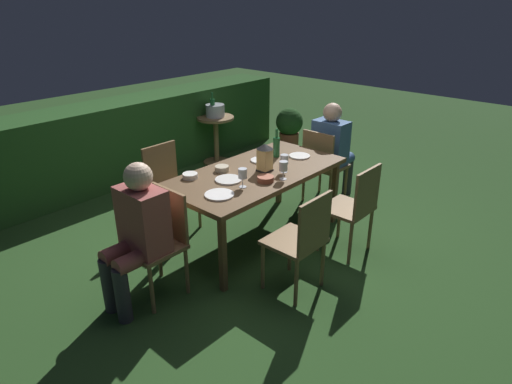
{
  "coord_description": "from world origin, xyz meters",
  "views": [
    {
      "loc": [
        -2.89,
        -2.59,
        2.23
      ],
      "look_at": [
        0.0,
        0.0,
        0.51
      ],
      "focal_mm": 31.21,
      "sensor_mm": 36.0,
      "label": 1
    }
  ],
  "objects": [
    {
      "name": "ground_plane",
      "position": [
        0.0,
        0.0,
        0.0
      ],
      "size": [
        16.0,
        16.0,
        0.0
      ],
      "primitive_type": "plane",
      "color": "#26471E"
    },
    {
      "name": "dining_table",
      "position": [
        0.0,
        0.0,
        0.67
      ],
      "size": [
        1.76,
        0.88,
        0.72
      ],
      "color": "brown",
      "rests_on": "ground"
    },
    {
      "name": "chair_head_near",
      "position": [
        -1.13,
        0.0,
        0.49
      ],
      "size": [
        0.4,
        0.42,
        0.87
      ],
      "color": "brown",
      "rests_on": "ground"
    },
    {
      "name": "person_in_rust",
      "position": [
        -1.33,
        0.0,
        0.64
      ],
      "size": [
        0.48,
        0.38,
        1.15
      ],
      "color": "#9E4C47",
      "rests_on": "ground"
    },
    {
      "name": "chair_side_left_a",
      "position": [
        -0.4,
        -0.83,
        0.49
      ],
      "size": [
        0.42,
        0.4,
        0.87
      ],
      "color": "brown",
      "rests_on": "ground"
    },
    {
      "name": "chair_side_left_b",
      "position": [
        0.4,
        -0.83,
        0.49
      ],
      "size": [
        0.42,
        0.4,
        0.87
      ],
      "color": "brown",
      "rests_on": "ground"
    },
    {
      "name": "chair_head_far",
      "position": [
        1.13,
        0.0,
        0.49
      ],
      "size": [
        0.4,
        0.42,
        0.87
      ],
      "color": "brown",
      "rests_on": "ground"
    },
    {
      "name": "person_in_blue",
      "position": [
        1.33,
        0.0,
        0.64
      ],
      "size": [
        0.48,
        0.38,
        1.15
      ],
      "color": "#426699",
      "rests_on": "ground"
    },
    {
      "name": "chair_side_right_a",
      "position": [
        -0.4,
        0.83,
        0.49
      ],
      "size": [
        0.42,
        0.4,
        0.87
      ],
      "color": "brown",
      "rests_on": "ground"
    },
    {
      "name": "lantern_centerpiece",
      "position": [
        0.06,
        -0.06,
        0.87
      ],
      "size": [
        0.15,
        0.15,
        0.27
      ],
      "color": "black",
      "rests_on": "dining_table"
    },
    {
      "name": "green_bottle_on_table",
      "position": [
        0.44,
        0.11,
        0.83
      ],
      "size": [
        0.07,
        0.07,
        0.29
      ],
      "color": "#1E5B2D",
      "rests_on": "dining_table"
    },
    {
      "name": "wine_glass_a",
      "position": [
        0.01,
        -0.32,
        0.84
      ],
      "size": [
        0.08,
        0.08,
        0.17
      ],
      "color": "silver",
      "rests_on": "dining_table"
    },
    {
      "name": "wine_glass_b",
      "position": [
        0.15,
        -0.21,
        0.84
      ],
      "size": [
        0.08,
        0.08,
        0.17
      ],
      "color": "silver",
      "rests_on": "dining_table"
    },
    {
      "name": "wine_glass_c",
      "position": [
        -0.36,
        -0.17,
        0.84
      ],
      "size": [
        0.08,
        0.08,
        0.17
      ],
      "color": "silver",
      "rests_on": "dining_table"
    },
    {
      "name": "plate_a",
      "position": [
        0.59,
        -0.06,
        0.73
      ],
      "size": [
        0.21,
        0.21,
        0.01
      ],
      "primitive_type": "cylinder",
      "color": "white",
      "rests_on": "dining_table"
    },
    {
      "name": "plate_b",
      "position": [
        -0.34,
        0.03,
        0.73
      ],
      "size": [
        0.24,
        0.24,
        0.01
      ],
      "primitive_type": "cylinder",
      "color": "silver",
      "rests_on": "dining_table"
    },
    {
      "name": "plate_c",
      "position": [
        0.23,
        0.14,
        0.73
      ],
      "size": [
        0.2,
        0.2,
        0.01
      ],
      "primitive_type": "cylinder",
      "color": "white",
      "rests_on": "dining_table"
    },
    {
      "name": "plate_d",
      "position": [
        -0.62,
        -0.15,
        0.73
      ],
      "size": [
        0.25,
        0.25,
        0.01
      ],
      "primitive_type": "cylinder",
      "color": "white",
      "rests_on": "dining_table"
    },
    {
      "name": "bowl_olives",
      "position": [
        -0.22,
        0.23,
        0.75
      ],
      "size": [
        0.13,
        0.13,
        0.05
      ],
      "color": "#BCAD8E",
      "rests_on": "dining_table"
    },
    {
      "name": "bowl_bread",
      "position": [
        -0.13,
        -0.23,
        0.75
      ],
      "size": [
        0.15,
        0.15,
        0.05
      ],
      "color": "#9E5138",
      "rests_on": "dining_table"
    },
    {
      "name": "bowl_salad",
      "position": [
        -0.53,
        0.32,
        0.75
      ],
      "size": [
        0.14,
        0.14,
        0.04
      ],
      "color": "silver",
      "rests_on": "dining_table"
    },
    {
      "name": "side_table",
      "position": [
        1.25,
        1.88,
        0.45
      ],
      "size": [
        0.52,
        0.52,
        0.68
      ],
      "color": "brown",
      "rests_on": "ground"
    },
    {
      "name": "ice_bucket",
      "position": [
        1.25,
        1.88,
        0.77
      ],
      "size": [
        0.26,
        0.26,
        0.34
      ],
      "color": "#B2B7BF",
      "rests_on": "side_table"
    },
    {
      "name": "hedge_backdrop",
      "position": [
        0.0,
        2.38,
        0.51
      ],
      "size": [
        5.29,
        0.61,
        1.02
      ],
      "primitive_type": "cube",
      "color": "#234C1E",
      "rests_on": "ground"
    },
    {
      "name": "potted_plant_by_hedge",
      "position": [
        2.53,
        1.56,
        0.34
      ],
      "size": [
        0.43,
        0.43,
        0.62
      ],
      "color": "brown",
      "rests_on": "ground"
    }
  ]
}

